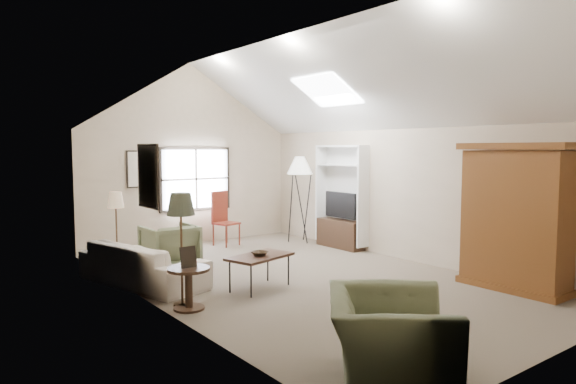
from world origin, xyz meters
TOP-DOWN VIEW (x-y plane):
  - room_shell at (0.00, 0.00)m, footprint 5.01×8.01m
  - window at (0.10, 3.96)m, footprint 1.72×0.08m
  - skylight at (1.30, 0.90)m, footprint 0.80×1.20m
  - wall_art at (-1.88, 1.94)m, footprint 1.97×3.71m
  - armoire at (2.18, -2.40)m, footprint 0.60×1.50m
  - tv_alcove at (2.34, 1.60)m, footprint 0.32×1.30m
  - media_console at (2.32, 1.60)m, footprint 0.34×1.18m
  - tv_panel at (2.32, 1.60)m, footprint 0.05×0.90m
  - sofa at (-2.20, 1.27)m, footprint 1.43×2.39m
  - armchair_near at (-1.71, -3.38)m, footprint 1.62×1.64m
  - armchair_far at (-1.45, 1.94)m, footprint 0.87×0.90m
  - coffee_table at (-0.89, -0.07)m, footprint 1.12×0.80m
  - bowl at (-0.89, -0.07)m, footprint 0.30×0.30m
  - side_table at (-2.20, -0.33)m, footprint 0.69×0.69m
  - side_chair at (0.49, 3.30)m, footprint 0.56×0.56m
  - tripod_lamp at (2.02, 2.62)m, footprint 0.64×0.64m
  - dark_lamp at (-2.20, -0.13)m, footprint 0.46×0.46m
  - tan_lamp at (-2.20, 2.47)m, footprint 0.34×0.34m

SIDE VIEW (x-z plane):
  - coffee_table at x=-0.89m, z-range 0.00..0.52m
  - side_table at x=-2.20m, z-range 0.00..0.56m
  - media_console at x=2.32m, z-range 0.00..0.60m
  - sofa at x=-2.20m, z-range 0.00..0.66m
  - armchair_far at x=-1.45m, z-range 0.00..0.80m
  - armchair_near at x=-1.71m, z-range 0.00..0.80m
  - bowl at x=-0.89m, z-range 0.52..0.58m
  - side_chair at x=0.49m, z-range 0.00..1.19m
  - tan_lamp at x=-2.20m, z-range 0.00..1.41m
  - dark_lamp at x=-2.20m, z-range 0.00..1.56m
  - tv_panel at x=2.32m, z-range 0.65..1.20m
  - tripod_lamp at x=2.02m, z-range 0.00..1.99m
  - armoire at x=2.18m, z-range 0.00..2.20m
  - tv_alcove at x=2.34m, z-range 0.10..2.20m
  - window at x=0.10m, z-range 0.74..2.16m
  - wall_art at x=-1.88m, z-range 1.29..2.17m
  - room_shell at x=0.00m, z-range 1.21..5.21m
  - skylight at x=1.30m, z-range 2.96..3.48m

